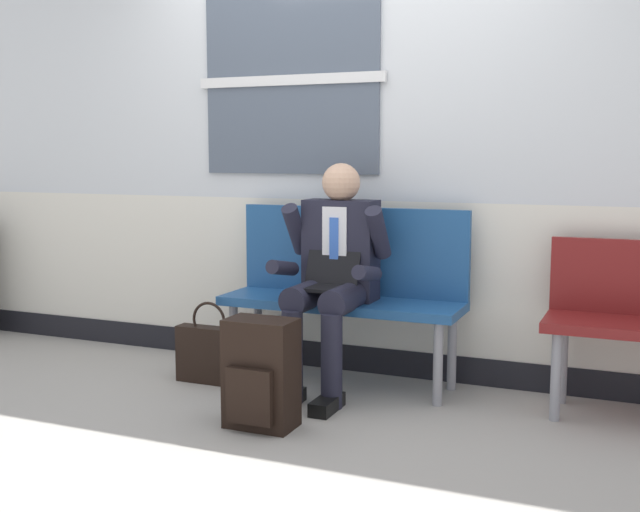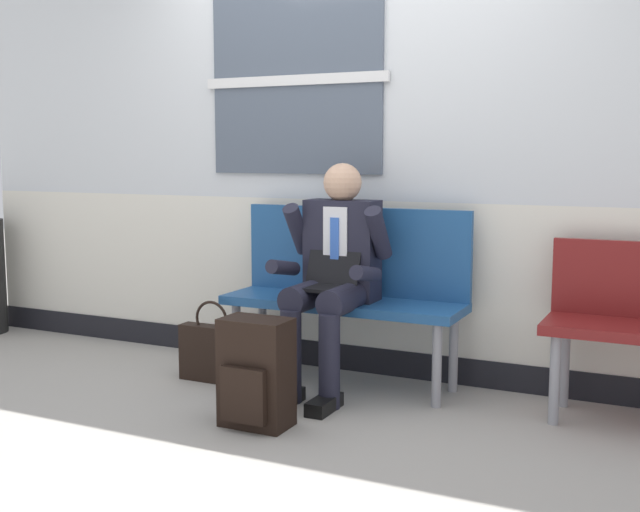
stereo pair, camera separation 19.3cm
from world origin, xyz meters
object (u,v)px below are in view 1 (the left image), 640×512
object	(u,v)px
person_seated	(332,271)
backpack	(261,375)
handbag	(209,353)
bench_with_person	(346,282)

from	to	relation	value
person_seated	backpack	distance (m)	0.79
backpack	handbag	xyz separation A→B (m)	(-0.60, 0.53, -0.08)
handbag	backpack	bearing A→B (deg)	-41.55
person_seated	handbag	bearing A→B (deg)	-169.04
handbag	bench_with_person	bearing A→B (deg)	26.23
person_seated	backpack	bearing A→B (deg)	-97.71
person_seated	handbag	xyz separation A→B (m)	(-0.69, -0.13, -0.49)
bench_with_person	backpack	distance (m)	0.93
backpack	handbag	world-z (taller)	backpack
bench_with_person	person_seated	distance (m)	0.23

